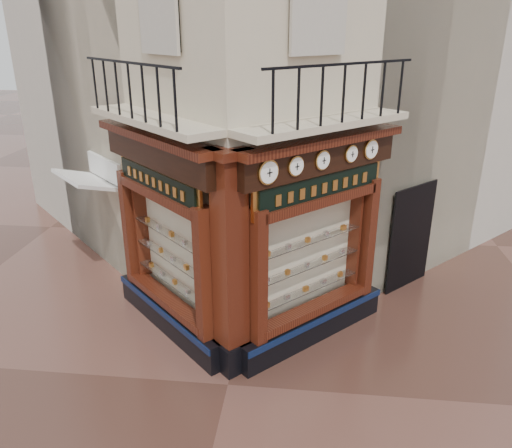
# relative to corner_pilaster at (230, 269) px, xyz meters

# --- Properties ---
(ground) EXTENTS (80.00, 80.00, 0.00)m
(ground) POSITION_rel_corner_pilaster_xyz_m (0.00, -0.50, -1.95)
(ground) COLOR #482A22
(ground) RESTS_ON ground
(main_building) EXTENTS (11.31, 11.31, 12.00)m
(main_building) POSITION_rel_corner_pilaster_xyz_m (0.00, 5.66, 4.05)
(main_building) COLOR beige
(main_building) RESTS_ON ground
(neighbour_left) EXTENTS (11.31, 11.31, 11.00)m
(neighbour_left) POSITION_rel_corner_pilaster_xyz_m (-2.47, 8.13, 3.55)
(neighbour_left) COLOR #B8AFA0
(neighbour_left) RESTS_ON ground
(neighbour_right) EXTENTS (11.31, 11.31, 11.00)m
(neighbour_right) POSITION_rel_corner_pilaster_xyz_m (2.47, 8.13, 3.55)
(neighbour_right) COLOR #B8AFA0
(neighbour_right) RESTS_ON ground
(shopfront_left) EXTENTS (2.86, 2.86, 3.98)m
(shopfront_left) POSITION_rel_corner_pilaster_xyz_m (-1.41, 1.07, 0.03)
(shopfront_left) COLOR black
(shopfront_left) RESTS_ON ground
(shopfront_right) EXTENTS (2.86, 2.86, 3.98)m
(shopfront_right) POSITION_rel_corner_pilaster_xyz_m (1.41, 1.07, 0.03)
(shopfront_right) COLOR black
(shopfront_right) RESTS_ON ground
(corner_pilaster) EXTENTS (0.85, 0.85, 3.98)m
(corner_pilaster) POSITION_rel_corner_pilaster_xyz_m (0.00, 0.00, 0.00)
(corner_pilaster) COLOR black
(corner_pilaster) RESTS_ON ground
(balcony) EXTENTS (5.94, 2.97, 1.03)m
(balcony) POSITION_rel_corner_pilaster_xyz_m (0.00, 0.99, 2.27)
(balcony) COLOR beige
(balcony) RESTS_ON ground
(clock_a) EXTENTS (0.31, 0.31, 0.40)m
(clock_a) POSITION_rel_corner_pilaster_xyz_m (0.61, 0.01, 1.67)
(clock_a) COLOR #BB8C3E
(clock_a) RESTS_ON ground
(clock_b) EXTENTS (0.27, 0.27, 0.33)m
(clock_b) POSITION_rel_corner_pilaster_xyz_m (1.02, 0.41, 1.67)
(clock_b) COLOR #BB8C3E
(clock_b) RESTS_ON ground
(clock_c) EXTENTS (0.27, 0.27, 0.34)m
(clock_c) POSITION_rel_corner_pilaster_xyz_m (1.45, 0.84, 1.67)
(clock_c) COLOR #BB8C3E
(clock_c) RESTS_ON ground
(clock_d) EXTENTS (0.26, 0.26, 0.31)m
(clock_d) POSITION_rel_corner_pilaster_xyz_m (1.95, 1.34, 1.67)
(clock_d) COLOR #BB8C3E
(clock_d) RESTS_ON ground
(clock_e) EXTENTS (0.29, 0.29, 0.37)m
(clock_e) POSITION_rel_corner_pilaster_xyz_m (2.33, 1.72, 1.67)
(clock_e) COLOR #BB8C3E
(clock_e) RESTS_ON ground
(awning) EXTENTS (1.89, 1.89, 0.36)m
(awning) POSITION_rel_corner_pilaster_xyz_m (-3.77, 3.06, -1.95)
(awning) COLOR white
(awning) RESTS_ON ground
(signboard_left) EXTENTS (2.06, 2.06, 0.55)m
(signboard_left) POSITION_rel_corner_pilaster_xyz_m (-1.46, 1.01, 1.15)
(signboard_left) COLOR gold
(signboard_left) RESTS_ON ground
(signboard_right) EXTENTS (2.20, 2.20, 0.59)m
(signboard_right) POSITION_rel_corner_pilaster_xyz_m (1.46, 1.01, 1.15)
(signboard_right) COLOR gold
(signboard_right) RESTS_ON ground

